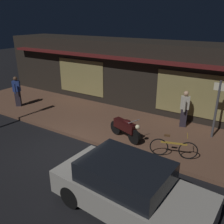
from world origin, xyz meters
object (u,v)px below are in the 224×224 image
parked_car_near (129,188)px  bicycle_parked (173,148)px  person_photographer (17,91)px  sign_post (217,106)px  person_bystander (185,108)px  motorcycle (125,128)px

parked_car_near → bicycle_parked: bearing=86.2°
person_photographer → sign_post: 10.07m
person_bystander → person_photographer: bearing=-165.3°
sign_post → parked_car_near: (-1.05, -5.27, -0.81)m
person_photographer → sign_post: sign_post is taller
sign_post → motorcycle: bearing=-145.0°
motorcycle → parked_car_near: parked_car_near is taller
motorcycle → sign_post: 3.71m
sign_post → parked_car_near: bearing=-101.2°
motorcycle → person_bystander: 2.96m
person_bystander → sign_post: 1.48m
motorcycle → person_bystander: person_bystander is taller
bicycle_parked → person_photographer: 9.06m
bicycle_parked → parked_car_near: parked_car_near is taller
person_bystander → sign_post: (1.35, -0.39, 0.48)m
person_photographer → bicycle_parked: bearing=-3.2°
motorcycle → person_bystander: (1.61, 2.46, 0.38)m
person_bystander → parked_car_near: (0.30, -5.67, -0.32)m
person_bystander → sign_post: sign_post is taller
bicycle_parked → sign_post: sign_post is taller
motorcycle → bicycle_parked: motorcycle is taller
motorcycle → person_bystander: size_ratio=0.99×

